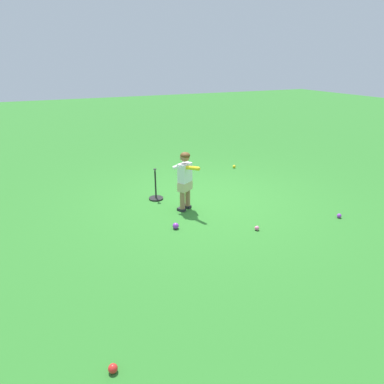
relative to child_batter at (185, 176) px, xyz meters
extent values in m
plane|color=#2D7528|center=(-0.54, -0.27, -0.65)|extent=(40.00, 40.00, 0.00)
cube|color=#232328|center=(0.08, 0.02, -0.63)|extent=(0.15, 0.17, 0.05)
cylinder|color=#996B4C|center=(0.07, 0.04, -0.44)|extent=(0.09, 0.09, 0.34)
cube|color=#232328|center=(-0.06, -0.07, -0.63)|extent=(0.15, 0.17, 0.05)
cylinder|color=#996B4C|center=(-0.07, -0.05, -0.44)|extent=(0.09, 0.09, 0.34)
cube|color=#C6B284|center=(0.00, 0.00, -0.19)|extent=(0.31, 0.27, 0.16)
cube|color=white|center=(0.00, 0.00, 0.06)|extent=(0.29, 0.26, 0.34)
sphere|color=#996B4C|center=(0.00, 0.00, 0.34)|extent=(0.17, 0.17, 0.17)
ellipsoid|color=#563819|center=(-0.01, 0.00, 0.37)|extent=(0.24, 0.24, 0.11)
sphere|color=yellow|center=(0.07, -0.12, 0.15)|extent=(0.04, 0.04, 0.04)
cylinder|color=black|center=(0.04, -0.04, 0.16)|extent=(0.07, 0.14, 0.05)
cylinder|color=yellow|center=(-0.04, 0.19, 0.20)|extent=(0.18, 0.35, 0.11)
sphere|color=yellow|center=(-0.09, 0.34, 0.22)|extent=(0.07, 0.07, 0.07)
cylinder|color=white|center=(0.08, -0.08, 0.16)|extent=(0.13, 0.31, 0.14)
cylinder|color=white|center=(0.02, -0.11, 0.16)|extent=(0.31, 0.14, 0.14)
sphere|color=pink|center=(-0.72, 1.22, -0.61)|extent=(0.07, 0.07, 0.07)
sphere|color=red|center=(1.98, 2.94, -0.61)|extent=(0.09, 0.09, 0.09)
sphere|color=purple|center=(-2.29, 1.44, -0.61)|extent=(0.08, 0.08, 0.08)
sphere|color=yellow|center=(-2.16, -1.83, -0.61)|extent=(0.08, 0.08, 0.08)
sphere|color=purple|center=(0.44, 0.63, -0.60)|extent=(0.10, 0.10, 0.10)
cylinder|color=black|center=(0.32, -0.70, -0.64)|extent=(0.28, 0.28, 0.03)
cylinder|color=black|center=(0.32, -0.70, -0.35)|extent=(0.03, 0.03, 0.55)
cone|color=black|center=(0.32, -0.70, -0.05)|extent=(0.07, 0.07, 0.04)
camera|label=1|loc=(2.28, 5.26, 1.93)|focal=32.05mm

